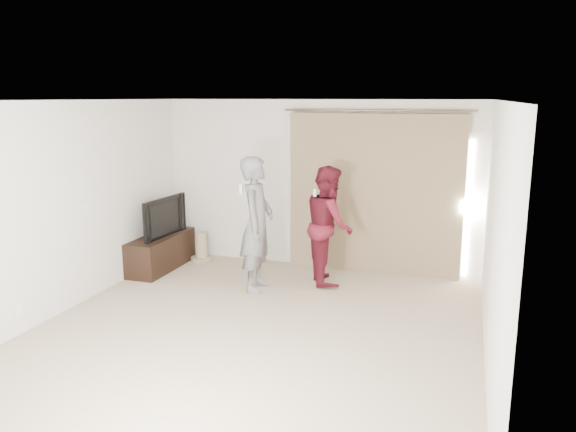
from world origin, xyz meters
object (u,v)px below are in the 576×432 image
at_px(tv_console, 161,252).
at_px(person_man, 257,224).
at_px(tv, 159,216).
at_px(person_woman, 329,225).

relative_size(tv_console, person_man, 0.74).
bearing_deg(tv, person_man, -99.91).
height_order(tv, person_woman, person_woman).
xyz_separation_m(tv, person_woman, (2.64, 0.17, 0.02)).
distance_m(tv_console, tv, 0.57).
relative_size(tv, person_woman, 0.62).
height_order(person_man, person_woman, person_man).
relative_size(tv, person_man, 0.57).
bearing_deg(tv, person_woman, -82.09).
bearing_deg(tv_console, person_man, -14.04).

